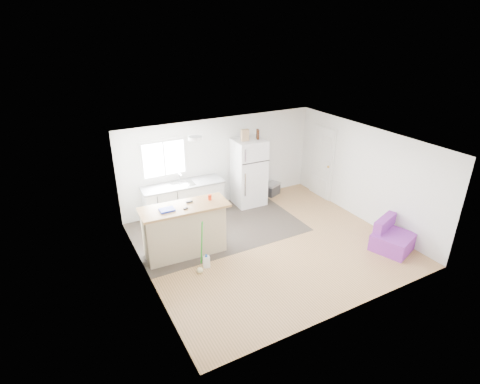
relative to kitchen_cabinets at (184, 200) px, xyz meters
The scene contains 19 objects.
room 2.60m from the kitchen_cabinets, 60.79° to the right, with size 5.51×5.01×2.41m.
vinyl_zone 1.15m from the kitchen_cabinets, 62.03° to the right, with size 4.05×2.50×0.00m, color #362E29.
window 1.17m from the kitchen_cabinets, 137.11° to the left, with size 1.18×0.06×0.98m.
interior_door 4.03m from the kitchen_cabinets, ahead, with size 0.11×0.92×2.10m.
ceiling_fixture 2.13m from the kitchen_cabinets, 88.95° to the right, with size 0.30×0.30×0.07m, color white.
kitchen_cabinets is the anchor object (origin of this frame).
peninsula 1.73m from the kitchen_cabinets, 109.77° to the right, with size 1.89×0.81×1.14m.
refrigerator 1.92m from the kitchen_cabinets, ahead, with size 0.83×0.79×1.83m.
cooler 2.76m from the kitchen_cabinets, ahead, with size 0.55×0.47×0.35m.
purple_seat 5.05m from the kitchen_cabinets, 45.82° to the right, with size 1.01×1.00×0.66m.
cleaner_jug 2.38m from the kitchen_cabinets, 99.68° to the right, with size 0.16×0.13×0.30m.
mop 2.47m from the kitchen_cabinets, 103.03° to the right, with size 0.21×0.33×1.17m.
red_cup 1.76m from the kitchen_cabinets, 88.45° to the right, with size 0.08×0.08×0.12m, color red.
blue_tray 2.01m from the kitchen_cabinets, 119.51° to the right, with size 0.30×0.22×0.04m, color #1225B0.
tool_a 1.70m from the kitchen_cabinets, 104.61° to the right, with size 0.14×0.05×0.03m, color black.
tool_b 1.97m from the kitchen_cabinets, 107.95° to the right, with size 0.10×0.04×0.03m, color black.
cardboard_box 2.29m from the kitchen_cabinets, ahead, with size 0.20×0.10×0.30m, color tan.
bottle_left 2.56m from the kitchen_cabinets, ahead, with size 0.07×0.07×0.25m, color #341709.
bottle_right 2.60m from the kitchen_cabinets, ahead, with size 0.07×0.07×0.25m, color #341709.
Camera 1 is at (-4.05, -6.12, 4.62)m, focal length 28.00 mm.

